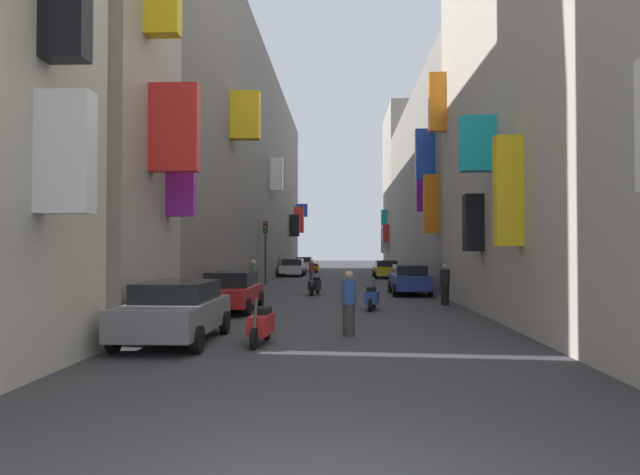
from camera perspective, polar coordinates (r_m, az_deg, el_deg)
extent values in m
plane|color=#38383D|center=(34.84, 1.91, -4.88)|extent=(140.00, 140.00, 0.00)
cube|color=white|center=(10.60, -24.82, 7.97)|extent=(0.94, 0.42, 2.12)
cube|color=black|center=(11.39, -24.81, 20.44)|extent=(0.78, 0.45, 1.74)
cube|color=#9E9384|center=(18.57, -25.86, 19.62)|extent=(6.00, 4.76, 17.62)
cube|color=red|center=(15.87, -14.81, 10.90)|extent=(1.33, 0.42, 2.40)
cube|color=yellow|center=(16.59, -15.94, 22.56)|extent=(0.92, 0.45, 1.93)
cube|color=purple|center=(17.11, -14.15, 4.96)|extent=(0.84, 0.35, 1.70)
cube|color=slate|center=(42.43, -8.98, 6.67)|extent=(6.00, 47.10, 16.07)
cube|color=blue|center=(63.56, -1.87, 2.82)|extent=(1.23, 0.62, 1.47)
cube|color=red|center=(60.60, -2.17, 1.84)|extent=(1.02, 0.51, 2.86)
cube|color=white|center=(40.75, -4.49, 6.52)|extent=(0.91, 0.55, 2.41)
cube|color=black|center=(54.85, -2.66, 1.25)|extent=(0.98, 0.45, 2.16)
cube|color=yellow|center=(26.88, -7.72, 12.37)|extent=(1.37, 0.63, 2.25)
cube|color=black|center=(19.38, 15.56, 1.48)|extent=(0.62, 0.61, 1.93)
cube|color=orange|center=(26.57, 12.03, 13.50)|extent=(0.77, 0.46, 2.70)
cube|color=yellow|center=(15.48, 18.86, 4.58)|extent=(0.70, 0.40, 2.92)
cube|color=#19B2BF|center=(18.12, 15.92, 9.28)|extent=(1.08, 0.52, 1.73)
cube|color=gray|center=(40.93, 13.26, 4.71)|extent=(6.00, 27.29, 12.86)
cube|color=blue|center=(29.22, 10.79, 8.43)|extent=(0.97, 0.48, 2.60)
cube|color=orange|center=(27.82, 11.40, 3.42)|extent=(0.72, 0.50, 2.88)
cube|color=purple|center=(31.39, 10.46, 4.88)|extent=(0.63, 0.40, 2.44)
cube|color=#9E9384|center=(60.02, 9.76, 4.78)|extent=(6.00, 11.14, 16.93)
cube|color=white|center=(57.78, 6.68, -0.29)|extent=(0.71, 0.61, 2.67)
cube|color=#19B2BF|center=(58.92, 6.64, 2.02)|extent=(0.62, 0.46, 1.73)
cube|color=red|center=(56.63, 6.82, 0.47)|extent=(0.61, 0.64, 1.76)
cube|color=navy|center=(27.63, 9.20, -4.50)|extent=(1.66, 4.09, 0.69)
cube|color=black|center=(27.40, 9.25, -3.31)|extent=(1.46, 2.29, 0.48)
cylinder|color=black|center=(28.91, 7.24, -5.04)|extent=(0.18, 0.60, 0.60)
cylinder|color=black|center=(29.09, 10.51, -5.01)|extent=(0.18, 0.60, 0.60)
cylinder|color=black|center=(26.23, 7.75, -5.44)|extent=(0.18, 0.60, 0.60)
cylinder|color=black|center=(26.43, 11.35, -5.39)|extent=(0.18, 0.60, 0.60)
cube|color=gold|center=(43.15, 6.82, -3.38)|extent=(1.73, 4.50, 0.58)
cube|color=black|center=(42.91, 6.84, -2.68)|extent=(1.53, 2.52, 0.48)
cylinder|color=black|center=(44.58, 5.56, -3.68)|extent=(0.18, 0.60, 0.60)
cylinder|color=black|center=(44.72, 7.78, -3.67)|extent=(0.18, 0.60, 0.60)
cylinder|color=black|center=(41.63, 5.79, -3.86)|extent=(0.18, 0.60, 0.60)
cylinder|color=black|center=(41.77, 8.17, -3.84)|extent=(0.18, 0.60, 0.60)
cube|color=#B7B7BC|center=(45.62, -2.85, -3.26)|extent=(1.83, 4.50, 0.59)
cube|color=black|center=(45.82, -2.82, -2.56)|extent=(1.61, 2.52, 0.52)
cylinder|color=black|center=(44.07, -1.84, -3.71)|extent=(0.18, 0.60, 0.60)
cylinder|color=black|center=(44.24, -4.20, -3.70)|extent=(0.18, 0.60, 0.60)
cylinder|color=black|center=(47.03, -1.57, -3.55)|extent=(0.18, 0.60, 0.60)
cylinder|color=black|center=(47.19, -3.79, -3.54)|extent=(0.18, 0.60, 0.60)
cube|color=slate|center=(13.84, -14.77, -7.82)|extent=(1.84, 4.15, 0.68)
cube|color=black|center=(13.99, -14.51, -5.38)|extent=(1.62, 2.32, 0.47)
cylinder|color=black|center=(12.34, -12.52, -10.26)|extent=(0.18, 0.60, 0.60)
cylinder|color=black|center=(12.93, -20.56, -9.80)|extent=(0.18, 0.60, 0.60)
cylinder|color=black|center=(14.97, -9.80, -8.66)|extent=(0.18, 0.60, 0.60)
cylinder|color=black|center=(15.46, -16.57, -8.39)|extent=(0.18, 0.60, 0.60)
cube|color=white|center=(55.14, -1.65, -2.88)|extent=(1.66, 4.14, 0.62)
cube|color=black|center=(55.33, -1.64, -2.29)|extent=(1.46, 2.32, 0.51)
cylinder|color=black|center=(53.74, -0.87, -3.26)|extent=(0.18, 0.60, 0.60)
cylinder|color=black|center=(53.86, -2.63, -3.25)|extent=(0.18, 0.60, 0.60)
cylinder|color=black|center=(56.46, -0.72, -3.16)|extent=(0.18, 0.60, 0.60)
cylinder|color=black|center=(56.58, -2.39, -3.15)|extent=(0.18, 0.60, 0.60)
cube|color=#B21E1E|center=(20.25, -9.19, -5.86)|extent=(1.71, 4.37, 0.59)
cube|color=black|center=(20.43, -9.06, -4.24)|extent=(1.51, 2.45, 0.53)
cylinder|color=black|center=(18.71, -7.49, -7.16)|extent=(0.18, 0.60, 0.60)
cylinder|color=black|center=(19.07, -12.60, -7.03)|extent=(0.18, 0.60, 0.60)
cylinder|color=black|center=(21.54, -6.17, -6.37)|extent=(0.18, 0.60, 0.60)
cylinder|color=black|center=(21.86, -10.64, -6.28)|extent=(0.18, 0.60, 0.60)
cube|color=#2D4CAD|center=(20.60, 5.41, -6.15)|extent=(0.62, 1.24, 0.45)
cube|color=black|center=(20.35, 5.34, -5.35)|extent=(0.40, 0.60, 0.16)
cylinder|color=#4C4C51|center=(21.16, 5.57, -5.14)|extent=(0.10, 0.28, 0.68)
cylinder|color=black|center=(21.35, 5.61, -6.58)|extent=(0.17, 0.49, 0.48)
cylinder|color=black|center=(19.89, 5.20, -6.98)|extent=(0.17, 0.49, 0.48)
cube|color=black|center=(27.09, -0.54, -4.96)|extent=(0.62, 1.14, 0.45)
cube|color=black|center=(27.27, -0.45, -4.29)|extent=(0.41, 0.61, 0.16)
cylinder|color=#4C4C51|center=(26.54, -0.80, -4.34)|extent=(0.11, 0.28, 0.68)
cylinder|color=black|center=(26.45, -0.87, -5.54)|extent=(0.18, 0.49, 0.48)
cylinder|color=black|center=(27.76, -0.24, -5.33)|extent=(0.18, 0.49, 0.48)
cube|color=red|center=(13.25, -6.12, -8.93)|extent=(0.53, 1.12, 0.45)
cube|color=black|center=(13.41, -5.91, -7.52)|extent=(0.37, 0.59, 0.16)
cylinder|color=#4C4C51|center=(12.69, -6.68, -7.79)|extent=(0.08, 0.28, 0.68)
cylinder|color=black|center=(12.64, -6.84, -10.34)|extent=(0.14, 0.49, 0.48)
cylinder|color=black|center=(13.94, -5.47, -9.48)|extent=(0.14, 0.49, 0.48)
cube|color=orange|center=(51.17, -0.37, -3.18)|extent=(0.51, 1.16, 0.45)
cube|color=black|center=(50.95, -0.40, -2.84)|extent=(0.35, 0.58, 0.16)
cylinder|color=#4C4C51|center=(51.72, -0.31, -2.80)|extent=(0.08, 0.28, 0.68)
cylinder|color=black|center=(51.88, -0.29, -3.40)|extent=(0.13, 0.49, 0.48)
cylinder|color=black|center=(50.47, -0.46, -3.46)|extent=(0.13, 0.49, 0.48)
cylinder|color=#3B3B3B|center=(14.47, 3.01, -8.51)|extent=(0.37, 0.37, 0.82)
cylinder|color=#335199|center=(14.39, 3.00, -5.61)|extent=(0.43, 0.43, 0.65)
sphere|color=tan|center=(14.36, 3.00, -3.89)|extent=(0.22, 0.22, 0.22)
cylinder|color=black|center=(22.66, 12.81, -5.84)|extent=(0.40, 0.40, 0.80)
cylinder|color=black|center=(22.61, 12.80, -4.04)|extent=(0.48, 0.48, 0.63)
sphere|color=tan|center=(22.59, 12.79, -2.97)|extent=(0.22, 0.22, 0.22)
cylinder|color=#333333|center=(35.97, -0.85, -4.17)|extent=(0.41, 0.41, 0.74)
cylinder|color=maroon|center=(35.94, -0.85, -3.11)|extent=(0.48, 0.48, 0.59)
sphere|color=tan|center=(35.93, -0.85, -2.48)|extent=(0.20, 0.20, 0.20)
cylinder|color=#2C2C2C|center=(26.66, -6.88, -5.11)|extent=(0.41, 0.41, 0.84)
cylinder|color=#4C724C|center=(26.62, -6.88, -3.50)|extent=(0.49, 0.49, 0.66)
sphere|color=tan|center=(26.60, -6.88, -2.54)|extent=(0.23, 0.23, 0.23)
cylinder|color=#2D2D2D|center=(34.93, -5.66, -2.22)|extent=(0.12, 0.12, 3.23)
cube|color=black|center=(34.95, -5.66, 1.04)|extent=(0.26, 0.26, 0.75)
sphere|color=red|center=(34.82, -5.69, 1.46)|extent=(0.14, 0.14, 0.14)
sphere|color=orange|center=(34.81, -5.69, 1.05)|extent=(0.14, 0.14, 0.14)
sphere|color=green|center=(34.80, -5.69, 0.64)|extent=(0.14, 0.14, 0.14)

